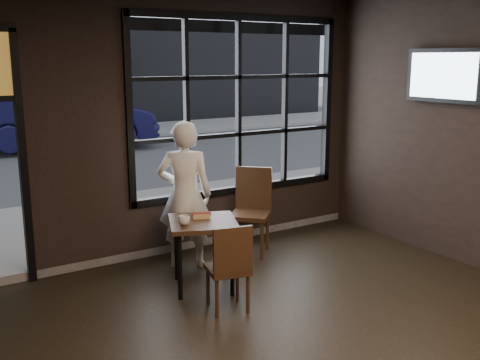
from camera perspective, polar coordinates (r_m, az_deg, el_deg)
window_frame at (r=7.31m, az=-0.17°, el=7.53°), size 3.06×0.12×2.28m
cafe_table at (r=6.00m, az=-3.74°, el=-7.51°), size 0.90×0.90×0.75m
chair_near at (r=5.47m, az=-1.28°, el=-8.74°), size 0.46×0.46×0.88m
chair_window at (r=6.98m, az=1.04°, el=-3.27°), size 0.65×0.65×1.07m
man at (r=6.50m, az=-5.62°, el=-1.50°), size 0.75×0.67×1.72m
hotdog at (r=5.96m, az=-3.93°, el=-3.64°), size 0.22×0.15×0.06m
cup at (r=5.74m, az=-5.72°, el=-4.10°), size 0.17×0.17×0.10m
tv at (r=7.11m, az=20.12°, el=9.93°), size 0.12×1.07×0.63m
navy_car at (r=15.69m, az=-17.30°, el=6.09°), size 4.92×2.51×1.55m
tree_right at (r=18.94m, az=-15.92°, el=14.39°), size 2.72×2.72×4.64m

